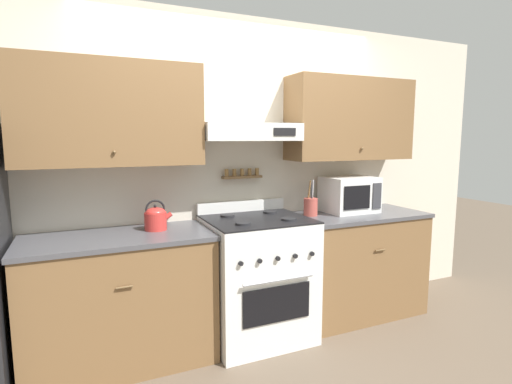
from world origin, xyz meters
The scene contains 8 objects.
ground_plane centered at (0.00, 0.00, 0.00)m, with size 16.00×16.00×0.00m, color brown.
wall_back centered at (-0.02, 0.59, 1.44)m, with size 5.20×0.46×2.55m.
counter_left centered at (-1.02, 0.32, 0.46)m, with size 1.26×0.64×0.92m.
counter_right centered at (0.98, 0.32, 0.46)m, with size 1.19×0.64×0.92m.
stove_range centered at (0.00, 0.28, 0.48)m, with size 0.77×0.72×1.05m.
tea_kettle centered at (-0.75, 0.39, 1.00)m, with size 0.20×0.16×0.22m.
microwave centered at (0.96, 0.41, 1.07)m, with size 0.44×0.36×0.31m.
utensil_crock centered at (0.55, 0.39, 1.00)m, with size 0.12×0.12×0.30m.
Camera 1 is at (-1.24, -2.47, 1.57)m, focal length 28.00 mm.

